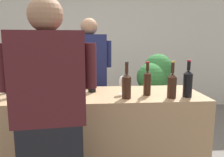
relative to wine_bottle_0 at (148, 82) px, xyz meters
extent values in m
cube|color=beige|center=(-0.49, 2.69, 0.34)|extent=(8.00, 0.10, 2.80)
cube|color=#9E7A56|center=(-0.49, 0.09, -0.59)|extent=(2.08, 0.69, 0.93)
cylinder|color=black|center=(0.00, 0.00, -0.02)|extent=(0.07, 0.07, 0.21)
cone|color=black|center=(0.00, 0.00, 0.09)|extent=(0.07, 0.07, 0.03)
cylinder|color=black|center=(0.00, 0.00, 0.14)|extent=(0.03, 0.03, 0.08)
cylinder|color=maroon|center=(0.00, 0.00, 0.19)|extent=(0.03, 0.03, 0.01)
cylinder|color=black|center=(0.20, -0.11, -0.03)|extent=(0.08, 0.08, 0.19)
cone|color=black|center=(0.20, -0.11, 0.08)|extent=(0.08, 0.08, 0.04)
cylinder|color=black|center=(0.20, -0.11, 0.15)|extent=(0.03, 0.03, 0.10)
cylinder|color=#B79333|center=(0.20, -0.11, 0.20)|extent=(0.03, 0.03, 0.01)
cylinder|color=black|center=(0.36, -0.09, -0.02)|extent=(0.08, 0.08, 0.22)
cone|color=black|center=(0.36, -0.09, 0.10)|extent=(0.08, 0.08, 0.03)
cylinder|color=black|center=(0.36, -0.09, 0.16)|extent=(0.03, 0.03, 0.08)
cylinder|color=maroon|center=(0.36, -0.09, 0.21)|extent=(0.04, 0.04, 0.01)
cylinder|color=black|center=(-1.03, 0.17, -0.03)|extent=(0.08, 0.08, 0.19)
cone|color=black|center=(-1.03, 0.17, 0.08)|extent=(0.08, 0.08, 0.04)
cylinder|color=black|center=(-1.03, 0.17, 0.13)|extent=(0.03, 0.03, 0.08)
cylinder|color=#B79333|center=(-1.03, 0.17, 0.18)|extent=(0.03, 0.03, 0.01)
cylinder|color=silver|center=(-1.03, 0.17, -0.04)|extent=(0.08, 0.08, 0.07)
cylinder|color=black|center=(-1.00, -0.04, -0.04)|extent=(0.08, 0.08, 0.18)
cone|color=black|center=(-1.00, -0.04, 0.07)|extent=(0.08, 0.08, 0.03)
cylinder|color=black|center=(-1.00, -0.04, 0.13)|extent=(0.03, 0.03, 0.08)
cylinder|color=black|center=(-1.00, -0.04, 0.17)|extent=(0.03, 0.03, 0.01)
cylinder|color=black|center=(-0.21, -0.10, -0.03)|extent=(0.08, 0.08, 0.19)
cone|color=black|center=(-0.21, -0.10, 0.08)|extent=(0.08, 0.08, 0.03)
cylinder|color=black|center=(-0.21, -0.10, 0.15)|extent=(0.03, 0.03, 0.10)
cylinder|color=#333338|center=(-0.21, -0.10, 0.20)|extent=(0.03, 0.03, 0.01)
cylinder|color=black|center=(-0.52, 0.17, -0.02)|extent=(0.08, 0.08, 0.21)
cone|color=black|center=(-0.52, 0.17, 0.10)|extent=(0.08, 0.08, 0.03)
cylinder|color=black|center=(-0.52, 0.17, 0.16)|extent=(0.03, 0.03, 0.08)
cylinder|color=#B79333|center=(-0.52, 0.17, 0.20)|extent=(0.03, 0.03, 0.01)
cylinder|color=#EEE7C4|center=(-0.52, 0.17, -0.03)|extent=(0.08, 0.08, 0.08)
cylinder|color=black|center=(-1.35, 0.20, -0.04)|extent=(0.08, 0.08, 0.18)
cone|color=black|center=(-1.35, 0.20, 0.07)|extent=(0.08, 0.08, 0.03)
cylinder|color=black|center=(-1.35, 0.20, 0.13)|extent=(0.03, 0.03, 0.09)
cylinder|color=maroon|center=(-1.35, 0.20, 0.18)|extent=(0.03, 0.03, 0.01)
cylinder|color=silver|center=(-1.35, 0.20, -0.04)|extent=(0.08, 0.08, 0.05)
cylinder|color=black|center=(-1.25, 0.01, -0.03)|extent=(0.07, 0.07, 0.20)
cone|color=black|center=(-1.25, 0.01, 0.09)|extent=(0.07, 0.07, 0.03)
cylinder|color=black|center=(-1.25, 0.01, 0.14)|extent=(0.03, 0.03, 0.07)
cylinder|color=black|center=(-1.25, 0.01, 0.18)|extent=(0.03, 0.03, 0.01)
cylinder|color=silver|center=(-1.25, 0.01, -0.04)|extent=(0.08, 0.08, 0.07)
cylinder|color=silver|center=(-0.23, 0.05, -0.13)|extent=(0.06, 0.06, 0.00)
cylinder|color=silver|center=(-0.23, 0.05, -0.09)|extent=(0.01, 0.01, 0.07)
ellipsoid|color=silver|center=(-0.23, 0.05, 0.00)|extent=(0.06, 0.06, 0.11)
ellipsoid|color=maroon|center=(-0.23, 0.05, -0.02)|extent=(0.05, 0.05, 0.04)
cube|color=black|center=(-0.56, 0.76, -0.62)|extent=(0.38, 0.28, 0.88)
cube|color=#191E47|center=(-0.56, 0.76, 0.14)|extent=(0.42, 0.29, 0.64)
sphere|color=#8C664C|center=(-0.56, 0.76, 0.55)|extent=(0.21, 0.21, 0.21)
cylinder|color=#191E47|center=(-0.32, 0.79, 0.21)|extent=(0.08, 0.08, 0.34)
cylinder|color=#191E47|center=(-0.79, 0.73, 0.21)|extent=(0.08, 0.08, 0.34)
cube|color=#47191E|center=(-0.79, -0.61, 0.16)|extent=(0.48, 0.29, 0.59)
sphere|color=#8C664C|center=(-0.79, -0.61, 0.55)|extent=(0.22, 0.22, 0.22)
cylinder|color=#47191E|center=(-1.05, -0.64, 0.23)|extent=(0.08, 0.08, 0.30)
cylinder|color=#47191E|center=(-0.52, -0.58, 0.23)|extent=(0.08, 0.08, 0.30)
cylinder|color=brown|center=(0.45, 1.28, -0.95)|extent=(0.32, 0.32, 0.23)
sphere|color=#2D6B33|center=(0.43, 1.21, -0.28)|extent=(0.28, 0.28, 0.28)
sphere|color=#2D6B33|center=(0.50, 1.23, -0.11)|extent=(0.28, 0.28, 0.28)
sphere|color=#2D6B33|center=(0.34, 1.17, -0.16)|extent=(0.44, 0.44, 0.44)
sphere|color=#2D6B33|center=(0.47, 1.33, -0.32)|extent=(0.38, 0.38, 0.38)
sphere|color=#2D6B33|center=(0.48, 1.30, -0.03)|extent=(0.43, 0.43, 0.43)
cylinder|color=#4C3823|center=(0.45, 1.28, -0.53)|extent=(0.05, 0.05, 0.60)
camera|label=1|loc=(-0.49, -2.03, 0.40)|focal=35.69mm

